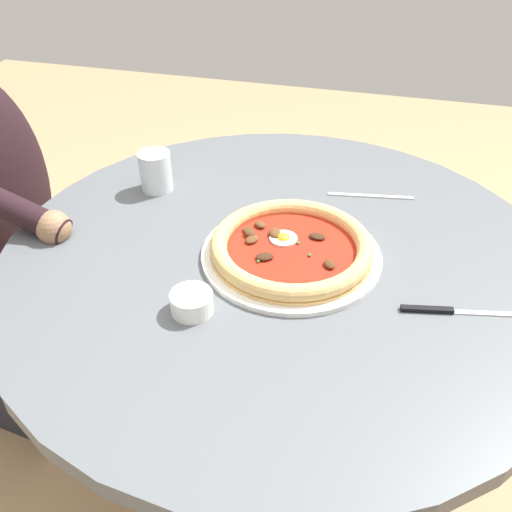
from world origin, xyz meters
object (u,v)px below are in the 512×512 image
Objects in this scene: dining_table at (278,310)px; diner_person at (9,261)px; pizza_on_plate at (291,248)px; ramekin_capers at (192,302)px; fork_utensil at (370,196)px; steak_knife at (445,311)px; water_glass at (156,173)px.

diner_person reaches higher than dining_table.
pizza_on_plate is at bearing -122.07° from dining_table.
pizza_on_plate reaches higher than dining_table.
ramekin_capers reaches higher than fork_utensil.
dining_table is 5.16× the size of steak_knife.
dining_table is at bearing -96.48° from diner_person.
dining_table is at bearing -115.80° from water_glass.
ramekin_capers is at bearing -148.65° from water_glass.
ramekin_capers is (-0.11, 0.41, 0.02)m from steak_knife.
pizza_on_plate is at bearing 73.45° from steak_knife.
pizza_on_plate is 4.74× the size of ramekin_capers.
fork_utensil is (0.45, -0.25, -0.02)m from ramekin_capers.
dining_table is at bearing -25.97° from ramekin_capers.
ramekin_capers is at bearing 104.80° from steak_knife.
pizza_on_plate is 0.39m from water_glass.
pizza_on_plate is at bearing 154.99° from fork_utensil.
diner_person is at bearing 82.54° from pizza_on_plate.
water_glass is at bearing -80.06° from diner_person.
dining_table is 0.36m from steak_knife.
steak_knife reaches higher than fork_utensil.
diner_person reaches higher than fork_utensil.
water_glass is at bearing 64.20° from dining_table.
ramekin_capers is 0.38× the size of fork_utensil.
ramekin_capers is 0.74m from diner_person.
water_glass is 0.68m from steak_knife.
water_glass reaches higher than steak_knife.
water_glass is at bearing 31.35° from ramekin_capers.
water_glass is 0.43× the size of steak_knife.
water_glass is 0.42m from ramekin_capers.
diner_person is at bearing 65.35° from ramekin_capers.
pizza_on_plate reaches higher than steak_knife.
water_glass is 0.07× the size of diner_person.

